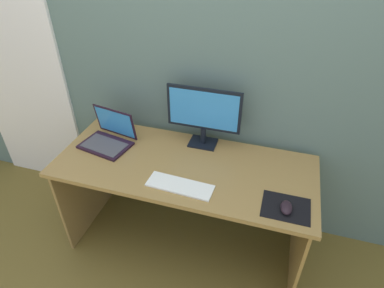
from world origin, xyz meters
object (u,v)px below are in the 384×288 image
Objects in this scene: laptop at (109,137)px; monitor at (204,114)px; keyboard_external at (180,186)px; mouse at (286,208)px.

monitor is at bearing 16.42° from laptop.
monitor is 0.49m from keyboard_external.
keyboard_external is at bearing -91.83° from monitor.
mouse reaches higher than keyboard_external.
mouse is (0.58, -0.01, 0.02)m from keyboard_external.
laptop is 3.56× the size of mouse.
laptop reaches higher than keyboard_external.
laptop is at bearing 164.14° from mouse.
keyboard_external is 3.79× the size of mouse.
laptop is at bearing -163.58° from monitor.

